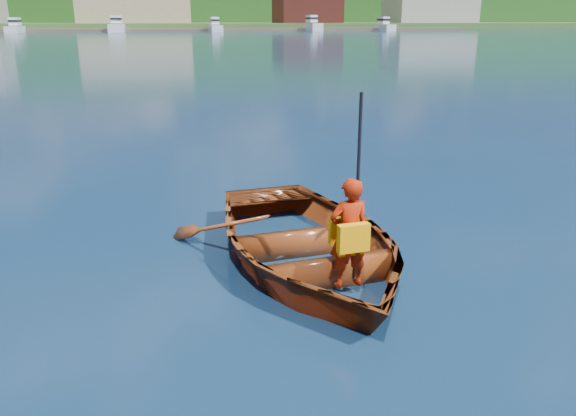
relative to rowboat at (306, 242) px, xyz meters
name	(u,v)px	position (x,y,z in m)	size (l,w,h in m)	color
ground	(365,261)	(0.73, -0.13, -0.28)	(600.00, 600.00, 0.00)	#131D3A
rowboat	(306,242)	(0.00, 0.00, 0.00)	(3.25, 4.35, 0.86)	brown
child_paddler	(349,233)	(0.22, -0.89, 0.43)	(0.46, 0.36, 2.06)	#A41E06
shoreline	(149,0)	(0.73, 236.48, 10.04)	(400.00, 140.00, 22.00)	#465C2A
dock	(176,30)	(5.96, 147.87, 0.12)	(160.02, 10.97, 0.80)	brown
waterfront_buildings	(123,1)	(-7.01, 164.87, 7.46)	(202.00, 16.00, 14.00)	maroon
marina_yachts	(111,26)	(-9.67, 143.18, 1.08)	(143.48, 13.01, 4.30)	silver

